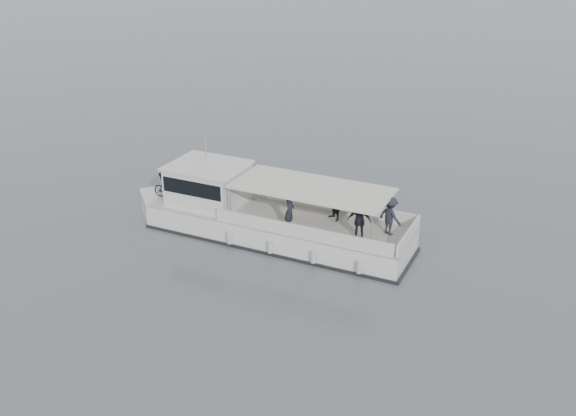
% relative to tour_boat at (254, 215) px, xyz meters
% --- Properties ---
extents(ground, '(1400.00, 1400.00, 0.00)m').
position_rel_tour_boat_xyz_m(ground, '(-4.53, -0.95, -0.93)').
color(ground, '#50585E').
rests_on(ground, ground).
extents(tour_boat, '(13.62, 3.88, 5.68)m').
position_rel_tour_boat_xyz_m(tour_boat, '(0.00, 0.00, 0.00)').
color(tour_boat, white).
rests_on(tour_boat, ground).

